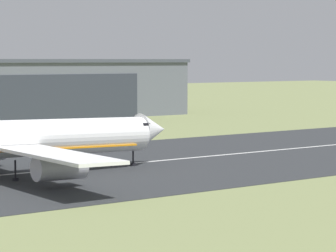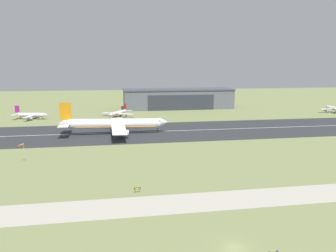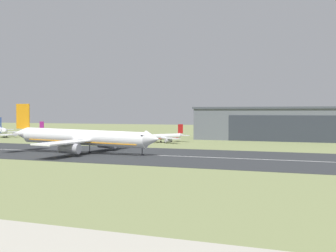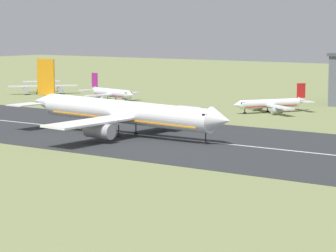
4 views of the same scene
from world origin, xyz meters
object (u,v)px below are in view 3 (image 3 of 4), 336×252
airplane_parked_west (3,131)px  airplane_parked_east (163,137)px  airplane_parked_centre (54,134)px  airplane_landing (83,138)px

airplane_parked_west → airplane_parked_east: size_ratio=0.92×
airplane_parked_centre → airplane_parked_east: size_ratio=1.01×
airplane_parked_centre → airplane_parked_east: airplane_parked_centre is taller
airplane_parked_west → airplane_parked_centre: bearing=-11.7°
airplane_landing → airplane_parked_west: size_ratio=2.62×
airplane_parked_east → airplane_parked_centre: bearing=-177.1°
airplane_landing → airplane_parked_east: size_ratio=2.42×
airplane_landing → airplane_parked_west: airplane_landing is taller
airplane_landing → airplane_parked_west: 107.10m
airplane_parked_centre → airplane_landing: bearing=-47.2°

